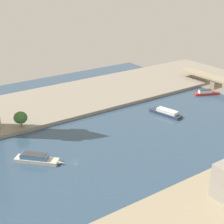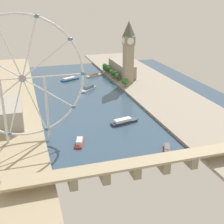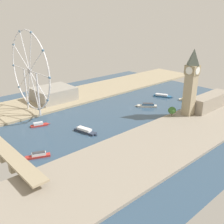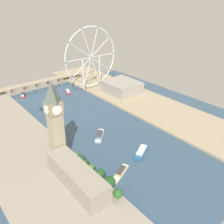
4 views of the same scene
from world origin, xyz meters
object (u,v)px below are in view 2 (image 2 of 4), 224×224
at_px(parliament_block, 122,68).
at_px(tour_boat_2, 124,121).
at_px(clock_tower, 128,51).
at_px(tour_boat_1, 70,79).
at_px(ferris_wheel, 22,79).
at_px(tour_boat_4, 167,150).
at_px(tour_boat_5, 88,88).
at_px(tour_boat_0, 80,142).
at_px(tour_boat_3, 94,75).
at_px(river_bridge, 135,166).

distance_m(parliament_block, tour_boat_2, 195.32).
xyz_separation_m(clock_tower, tour_boat_1, (80.92, -47.99, -48.04)).
height_order(clock_tower, ferris_wheel, ferris_wheel).
bearing_deg(clock_tower, tour_boat_4, 79.60).
bearing_deg(parliament_block, tour_boat_1, -0.26).
bearing_deg(parliament_block, tour_boat_4, 80.13).
xyz_separation_m(clock_tower, tour_boat_5, (64.37, 11.39, -47.58)).
bearing_deg(tour_boat_1, tour_boat_0, -124.04).
xyz_separation_m(tour_boat_3, tour_boat_5, (26.90, 71.70, 0.49)).
relative_size(parliament_block, tour_boat_1, 2.35).
height_order(river_bridge, tour_boat_3, river_bridge).
distance_m(clock_tower, tour_boat_3, 85.74).
distance_m(tour_boat_2, tour_boat_3, 198.89).
distance_m(tour_boat_0, tour_boat_4, 80.46).
distance_m(parliament_block, tour_boat_3, 46.95).
distance_m(tour_boat_2, tour_boat_5, 126.94).
distance_m(parliament_block, tour_boat_5, 92.67).
height_order(clock_tower, tour_boat_3, clock_tower).
height_order(parliament_block, tour_boat_3, parliament_block).
bearing_deg(tour_boat_0, river_bridge, -136.97).
height_order(tour_boat_2, tour_boat_3, tour_boat_2).
bearing_deg(ferris_wheel, clock_tower, -134.76).
bearing_deg(tour_boat_1, tour_boat_3, -10.88).
xyz_separation_m(ferris_wheel, tour_boat_5, (-89.23, -143.47, -59.38)).
height_order(parliament_block, tour_boat_5, parliament_block).
bearing_deg(clock_tower, tour_boat_3, -58.15).
bearing_deg(parliament_block, tour_boat_0, 62.13).
xyz_separation_m(parliament_block, tour_boat_4, (44.64, 256.49, -11.03)).
height_order(river_bridge, tour_boat_0, river_bridge).
bearing_deg(tour_boat_4, tour_boat_5, -148.95).
bearing_deg(tour_boat_0, tour_boat_4, -101.19).
bearing_deg(tour_boat_5, tour_boat_2, 50.20).
distance_m(tour_boat_2, tour_boat_4, 72.68).
bearing_deg(tour_boat_4, tour_boat_0, -95.05).
xyz_separation_m(tour_boat_1, tour_boat_3, (-43.46, -12.32, -0.03)).
relative_size(clock_tower, parliament_block, 1.14).
bearing_deg(ferris_wheel, tour_boat_3, -118.36).
distance_m(river_bridge, tour_boat_3, 297.14).
xyz_separation_m(ferris_wheel, tour_boat_0, (-44.60, 15.52, -59.74)).
height_order(river_bridge, tour_boat_2, river_bridge).
xyz_separation_m(ferris_wheel, tour_boat_2, (-99.70, -16.96, -59.56)).
bearing_deg(tour_boat_4, tour_boat_1, -147.05).
bearing_deg(tour_boat_3, tour_boat_1, 171.93).
height_order(river_bridge, tour_boat_4, river_bridge).
distance_m(river_bridge, tour_boat_4, 47.70).
relative_size(tour_boat_1, tour_boat_3, 1.00).
relative_size(river_bridge, tour_boat_1, 5.73).
bearing_deg(clock_tower, tour_boat_0, 57.39).
bearing_deg(tour_boat_2, tour_boat_4, -90.51).
bearing_deg(tour_boat_3, river_bridge, -121.85).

